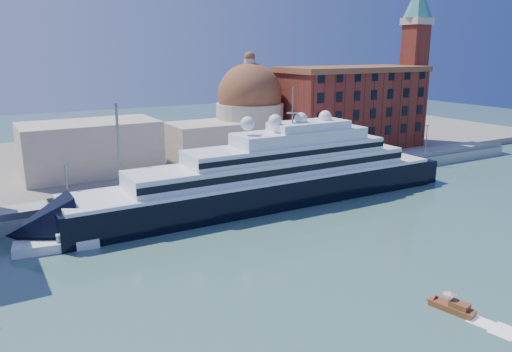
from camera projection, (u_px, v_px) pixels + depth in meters
ground at (310, 248)px, 77.41m from camera, size 400.00×400.00×0.00m
quay at (215, 189)px, 105.60m from camera, size 180.00×10.00×2.50m
land at (152, 155)px, 140.02m from camera, size 260.00×72.00×2.00m
quay_fence at (225, 185)px, 101.37m from camera, size 180.00×0.10×1.20m
superyacht at (255, 183)px, 97.20m from camera, size 89.42×12.40×26.73m
service_barge at (59, 244)px, 76.98m from camera, size 12.91×5.97×2.80m
water_taxi at (453, 307)px, 58.69m from camera, size 2.80×5.43×2.46m
warehouse at (351, 107)px, 142.86m from camera, size 43.00×19.00×23.25m
campanile at (415, 53)px, 150.83m from camera, size 8.40×8.40×47.00m
church at (197, 127)px, 126.19m from camera, size 66.00×18.00×25.50m
lamp_posts at (159, 157)px, 95.86m from camera, size 120.80×2.40×18.00m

